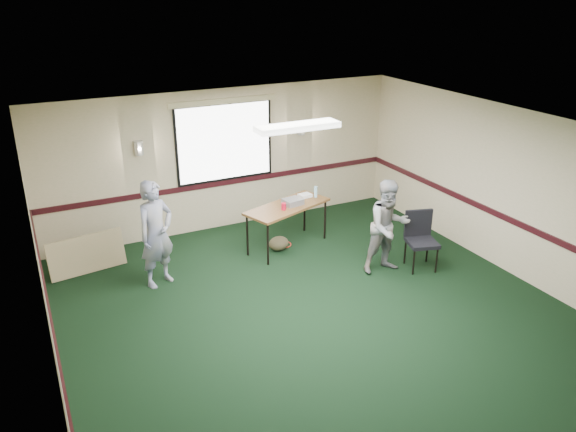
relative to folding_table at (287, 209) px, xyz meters
name	(u,v)px	position (x,y,z in m)	size (l,w,h in m)	color
ground	(329,327)	(-0.63, -2.59, -0.75)	(8.00, 8.00, 0.00)	black
room_shell	(265,177)	(-0.63, -0.46, 0.83)	(8.00, 8.02, 8.00)	#C0B48B
folding_table	(287,209)	(0.00, 0.00, 0.00)	(1.73, 1.15, 0.81)	#543A18
projector	(293,202)	(0.11, 0.00, 0.11)	(0.32, 0.27, 0.11)	gray
game_console	(305,195)	(0.48, 0.24, 0.09)	(0.22, 0.18, 0.06)	white
red_cup	(284,206)	(-0.15, -0.16, 0.12)	(0.08, 0.08, 0.12)	red
water_bottle	(316,192)	(0.65, 0.15, 0.16)	(0.06, 0.06, 0.20)	#9ADEFD
duffel_bag	(279,243)	(-0.21, -0.07, -0.62)	(0.37, 0.28, 0.26)	#493E29
cable_coil	(283,244)	(-0.05, 0.10, -0.74)	(0.32, 0.32, 0.02)	red
folded_table	(87,254)	(-3.40, 0.62, -0.43)	(1.24, 0.05, 0.64)	tan
conference_chair	(420,235)	(1.66, -1.65, -0.18)	(0.59, 0.61, 0.97)	black
person_left	(156,234)	(-2.42, -0.30, 0.12)	(0.63, 0.41, 1.73)	#445196
person_right	(388,227)	(1.07, -1.55, 0.05)	(0.77, 0.60, 1.59)	#6883A2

